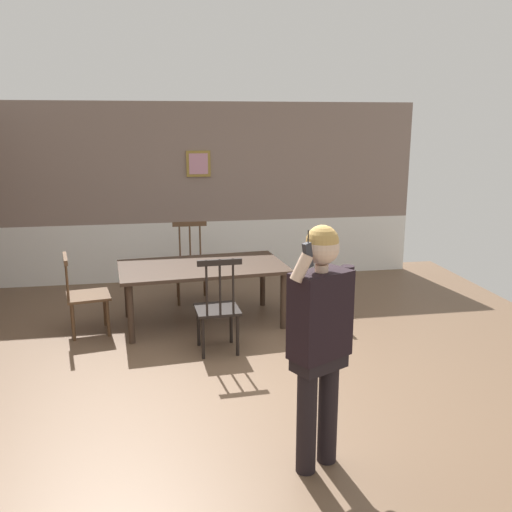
{
  "coord_description": "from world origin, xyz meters",
  "views": [
    {
      "loc": [
        -0.67,
        -4.85,
        2.4
      ],
      "look_at": [
        0.1,
        -0.52,
        1.34
      ],
      "focal_mm": 39.25,
      "sensor_mm": 36.0,
      "label": 1
    }
  ],
  "objects_px": {
    "person_figure": "(321,332)",
    "chair_at_table_head": "(85,295)",
    "chair_near_window": "(191,265)",
    "chair_opposite_corner": "(218,308)",
    "dining_table": "(202,271)",
    "chair_by_doorway": "(309,277)"
  },
  "relations": [
    {
      "from": "chair_near_window",
      "to": "chair_by_doorway",
      "type": "height_order",
      "value": "chair_near_window"
    },
    {
      "from": "chair_opposite_corner",
      "to": "chair_by_doorway",
      "type": "bearing_deg",
      "value": 36.3
    },
    {
      "from": "dining_table",
      "to": "chair_near_window",
      "type": "distance_m",
      "value": 0.95
    },
    {
      "from": "chair_at_table_head",
      "to": "chair_opposite_corner",
      "type": "distance_m",
      "value": 1.65
    },
    {
      "from": "person_figure",
      "to": "chair_at_table_head",
      "type": "bearing_deg",
      "value": -84.53
    },
    {
      "from": "dining_table",
      "to": "person_figure",
      "type": "distance_m",
      "value": 3.14
    },
    {
      "from": "chair_at_table_head",
      "to": "chair_by_doorway",
      "type": "bearing_deg",
      "value": 84.78
    },
    {
      "from": "dining_table",
      "to": "chair_opposite_corner",
      "type": "height_order",
      "value": "chair_opposite_corner"
    },
    {
      "from": "chair_by_doorway",
      "to": "chair_at_table_head",
      "type": "bearing_deg",
      "value": 93.29
    },
    {
      "from": "dining_table",
      "to": "person_figure",
      "type": "bearing_deg",
      "value": -79.77
    },
    {
      "from": "chair_by_doorway",
      "to": "person_figure",
      "type": "xyz_separation_m",
      "value": [
        -0.81,
        -3.19,
        0.54
      ]
    },
    {
      "from": "dining_table",
      "to": "chair_near_window",
      "type": "relative_size",
      "value": 1.93
    },
    {
      "from": "chair_by_doorway",
      "to": "chair_opposite_corner",
      "type": "distance_m",
      "value": 1.66
    },
    {
      "from": "chair_at_table_head",
      "to": "chair_opposite_corner",
      "type": "xyz_separation_m",
      "value": [
        1.44,
        -0.81,
        0.03
      ]
    },
    {
      "from": "chair_at_table_head",
      "to": "chair_opposite_corner",
      "type": "height_order",
      "value": "chair_opposite_corner"
    },
    {
      "from": "chair_near_window",
      "to": "person_figure",
      "type": "height_order",
      "value": "person_figure"
    },
    {
      "from": "dining_table",
      "to": "person_figure",
      "type": "relative_size",
      "value": 1.17
    },
    {
      "from": "chair_by_doorway",
      "to": "chair_opposite_corner",
      "type": "bearing_deg",
      "value": 127.54
    },
    {
      "from": "person_figure",
      "to": "chair_opposite_corner",
      "type": "bearing_deg",
      "value": -105.13
    },
    {
      "from": "chair_at_table_head",
      "to": "person_figure",
      "type": "xyz_separation_m",
      "value": [
        1.92,
        -2.94,
        0.55
      ]
    },
    {
      "from": "chair_near_window",
      "to": "chair_opposite_corner",
      "type": "bearing_deg",
      "value": 95.55
    },
    {
      "from": "person_figure",
      "to": "dining_table",
      "type": "bearing_deg",
      "value": -107.35
    }
  ]
}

